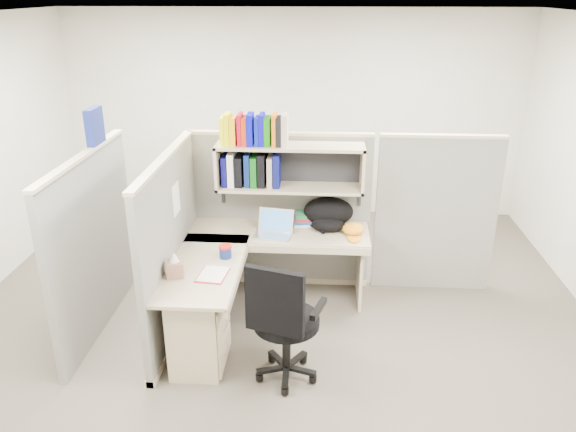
# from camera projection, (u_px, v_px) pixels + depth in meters

# --- Properties ---
(ground) EXTENTS (6.00, 6.00, 0.00)m
(ground) POSITION_uv_depth(u_px,v_px,m) (274.00, 328.00, 5.18)
(ground) COLOR #353129
(ground) RESTS_ON ground
(room_shell) EXTENTS (6.00, 6.00, 6.00)m
(room_shell) POSITION_uv_depth(u_px,v_px,m) (272.00, 159.00, 4.57)
(room_shell) COLOR #B9B5A7
(room_shell) RESTS_ON ground
(cubicle) EXTENTS (3.79, 1.84, 1.95)m
(cubicle) POSITION_uv_depth(u_px,v_px,m) (239.00, 218.00, 5.28)
(cubicle) COLOR slate
(cubicle) RESTS_ON ground
(desk) EXTENTS (1.74, 1.75, 0.73)m
(desk) POSITION_uv_depth(u_px,v_px,m) (223.00, 302.00, 4.77)
(desk) COLOR #9B916E
(desk) RESTS_ON ground
(laptop) EXTENTS (0.39, 0.39, 0.24)m
(laptop) POSITION_uv_depth(u_px,v_px,m) (273.00, 225.00, 5.27)
(laptop) COLOR silver
(laptop) RESTS_ON desk
(backpack) EXTENTS (0.58, 0.51, 0.29)m
(backpack) POSITION_uv_depth(u_px,v_px,m) (328.00, 214.00, 5.46)
(backpack) COLOR black
(backpack) RESTS_ON desk
(orange_cap) EXTENTS (0.21, 0.24, 0.11)m
(orange_cap) POSITION_uv_depth(u_px,v_px,m) (353.00, 229.00, 5.34)
(orange_cap) COLOR orange
(orange_cap) RESTS_ON desk
(snack_canister) EXTENTS (0.11, 0.11, 0.11)m
(snack_canister) POSITION_uv_depth(u_px,v_px,m) (225.00, 251.00, 4.88)
(snack_canister) COLOR navy
(snack_canister) RESTS_ON desk
(tissue_box) EXTENTS (0.16, 0.16, 0.21)m
(tissue_box) POSITION_uv_depth(u_px,v_px,m) (175.00, 264.00, 4.55)
(tissue_box) COLOR #996C56
(tissue_box) RESTS_ON desk
(mouse) EXTENTS (0.09, 0.07, 0.03)m
(mouse) POSITION_uv_depth(u_px,v_px,m) (286.00, 233.00, 5.35)
(mouse) COLOR #98BCD8
(mouse) RESTS_ON desk
(paper_cup) EXTENTS (0.10, 0.10, 0.11)m
(paper_cup) POSITION_uv_depth(u_px,v_px,m) (278.00, 221.00, 5.52)
(paper_cup) COLOR silver
(paper_cup) RESTS_ON desk
(book_stack) EXTENTS (0.20, 0.25, 0.12)m
(book_stack) POSITION_uv_depth(u_px,v_px,m) (303.00, 218.00, 5.59)
(book_stack) COLOR slate
(book_stack) RESTS_ON desk
(loose_paper) EXTENTS (0.24, 0.30, 0.00)m
(loose_paper) POSITION_uv_depth(u_px,v_px,m) (213.00, 274.00, 4.61)
(loose_paper) COLOR silver
(loose_paper) RESTS_ON desk
(task_chair) EXTENTS (0.62, 0.57, 1.08)m
(task_chair) POSITION_uv_depth(u_px,v_px,m) (284.00, 340.00, 4.35)
(task_chair) COLOR black
(task_chair) RESTS_ON ground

